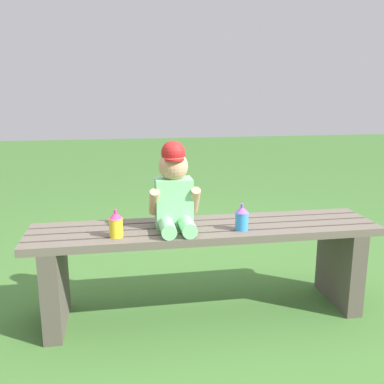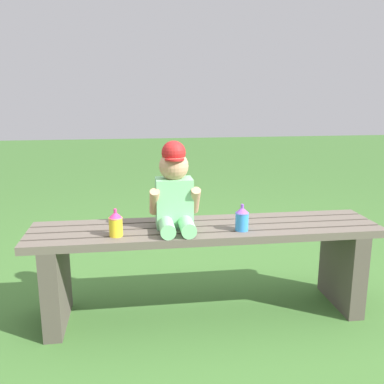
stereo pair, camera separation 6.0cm
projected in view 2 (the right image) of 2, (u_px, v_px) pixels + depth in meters
ground_plane at (205, 312)px, 2.15m from camera, size 16.00×16.00×0.00m
park_bench at (206, 255)px, 2.08m from camera, size 1.65×0.36×0.45m
child_figure at (174, 190)px, 1.99m from camera, size 0.23×0.27×0.40m
sippy_cup_left at (116, 223)px, 1.89m from camera, size 0.06×0.06×0.12m
sippy_cup_right at (242, 218)px, 1.97m from camera, size 0.06×0.06×0.12m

